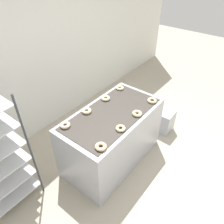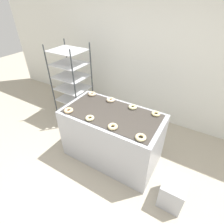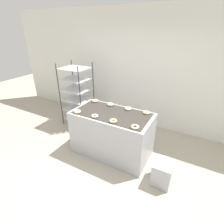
# 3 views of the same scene
# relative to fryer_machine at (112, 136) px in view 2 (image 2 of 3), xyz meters

# --- Properties ---
(ground_plane) EXTENTS (14.00, 14.00, 0.00)m
(ground_plane) POSITION_rel_fryer_machine_xyz_m (-0.00, -0.65, -0.45)
(ground_plane) COLOR #B2A893
(wall_back) EXTENTS (8.00, 0.05, 2.80)m
(wall_back) POSITION_rel_fryer_machine_xyz_m (-0.00, 1.47, 0.95)
(wall_back) COLOR silver
(wall_back) RESTS_ON ground_plane
(fryer_machine) EXTENTS (1.51, 0.80, 0.91)m
(fryer_machine) POSITION_rel_fryer_machine_xyz_m (0.00, 0.00, 0.00)
(fryer_machine) COLOR #A8AAB2
(fryer_machine) RESTS_ON ground_plane
(baking_rack_cart) EXTENTS (0.67, 0.57, 1.59)m
(baking_rack_cart) POSITION_rel_fryer_machine_xyz_m (-1.38, 0.66, 0.36)
(baking_rack_cart) COLOR #33383D
(baking_rack_cart) RESTS_ON ground_plane
(glaze_bin) EXTENTS (0.30, 0.37, 0.41)m
(glaze_bin) POSITION_rel_fryer_machine_xyz_m (1.11, -0.29, -0.25)
(glaze_bin) COLOR #A8AAB2
(glaze_bin) RESTS_ON ground_plane
(donut_near_left) EXTENTS (0.13, 0.13, 0.04)m
(donut_near_left) POSITION_rel_fryer_machine_xyz_m (-0.58, -0.29, 0.48)
(donut_near_left) COLOR #EDC08E
(donut_near_left) RESTS_ON fryer_machine
(donut_near_midleft) EXTENTS (0.13, 0.13, 0.04)m
(donut_near_midleft) POSITION_rel_fryer_machine_xyz_m (-0.19, -0.28, 0.47)
(donut_near_midleft) COLOR beige
(donut_near_midleft) RESTS_ON fryer_machine
(donut_near_midright) EXTENTS (0.13, 0.13, 0.04)m
(donut_near_midright) POSITION_rel_fryer_machine_xyz_m (0.18, -0.28, 0.48)
(donut_near_midright) COLOR beige
(donut_near_midright) RESTS_ON fryer_machine
(donut_near_right) EXTENTS (0.14, 0.14, 0.04)m
(donut_near_right) POSITION_rel_fryer_machine_xyz_m (0.58, -0.29, 0.47)
(donut_near_right) COLOR beige
(donut_near_right) RESTS_ON fryer_machine
(donut_far_left) EXTENTS (0.13, 0.13, 0.04)m
(donut_far_left) POSITION_rel_fryer_machine_xyz_m (-0.58, 0.29, 0.48)
(donut_far_left) COLOR beige
(donut_far_left) RESTS_ON fryer_machine
(donut_far_midleft) EXTENTS (0.13, 0.13, 0.04)m
(donut_far_midleft) POSITION_rel_fryer_machine_xyz_m (-0.20, 0.29, 0.48)
(donut_far_midleft) COLOR beige
(donut_far_midleft) RESTS_ON fryer_machine
(donut_far_midright) EXTENTS (0.13, 0.13, 0.04)m
(donut_far_midright) POSITION_rel_fryer_machine_xyz_m (0.20, 0.28, 0.47)
(donut_far_midright) COLOR beige
(donut_far_midright) RESTS_ON fryer_machine
(donut_far_right) EXTENTS (0.13, 0.13, 0.04)m
(donut_far_right) POSITION_rel_fryer_machine_xyz_m (0.57, 0.29, 0.47)
(donut_far_right) COLOR beige
(donut_far_right) RESTS_ON fryer_machine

